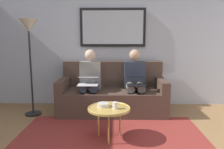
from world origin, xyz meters
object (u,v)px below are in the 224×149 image
coffee_table (109,109)px  cup (115,105)px  standing_lamp (29,36)px  couch (112,94)px  laptop_black (136,81)px  framed_mirror (113,27)px  bowl (103,105)px  person_left (135,79)px  person_right (90,79)px  laptop_white (88,81)px

coffee_table → cup: cup is taller
coffee_table → standing_lamp: standing_lamp is taller
couch → cup: (-0.06, 1.26, 0.17)m
coffee_table → laptop_black: laptop_black is taller
cup → laptop_black: laptop_black is taller
framed_mirror → cup: (-0.06, 1.65, -1.07)m
framed_mirror → standing_lamp: framed_mirror is taller
couch → bowl: size_ratio=11.92×
coffee_table → person_left: bearing=-110.5°
person_left → person_right: same height
person_right → standing_lamp: bearing=11.3°
framed_mirror → laptop_white: size_ratio=3.75×
laptop_white → framed_mirror: bearing=-120.0°
framed_mirror → person_left: bearing=131.7°
framed_mirror → standing_lamp: 1.56m
laptop_black → standing_lamp: bearing=-1.5°
person_left → standing_lamp: 1.98m
laptop_black → person_right: person_right is taller
framed_mirror → coffee_table: size_ratio=2.25×
framed_mirror → standing_lamp: (1.40, 0.66, -0.18)m
laptop_black → laptop_white: size_ratio=1.02×
cup → person_left: (-0.35, -1.19, 0.13)m
couch → coffee_table: bearing=88.9°
coffee_table → bowl: bowl is taller
coffee_table → person_left: 1.24m
framed_mirror → laptop_black: (-0.41, 0.70, -0.92)m
laptop_black → laptop_white: laptop_black is taller
bowl → cup: bearing=150.9°
bowl → person_left: 1.22m
couch → person_right: 0.51m
framed_mirror → bowl: 1.90m
person_right → bowl: bearing=105.4°
coffee_table → standing_lamp: 1.93m
framed_mirror → person_left: 1.12m
bowl → laptop_black: bearing=-121.0°
laptop_white → standing_lamp: standing_lamp is taller
laptop_black → cup: bearing=69.7°
person_left → laptop_white: size_ratio=3.34×
framed_mirror → person_left: (-0.41, 0.46, -0.94)m
bowl → person_right: person_right is taller
person_right → laptop_white: bearing=90.0°
cup → framed_mirror: bearing=-88.0°
couch → laptop_white: bearing=38.0°
person_right → person_left: bearing=180.0°
coffee_table → standing_lamp: bearing=-34.5°
laptop_black → person_right: bearing=-16.9°
bowl → laptop_black: (-0.51, -0.85, 0.17)m
cup → bowl: 0.19m
bowl → standing_lamp: standing_lamp is taller
cup → laptop_white: 1.06m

